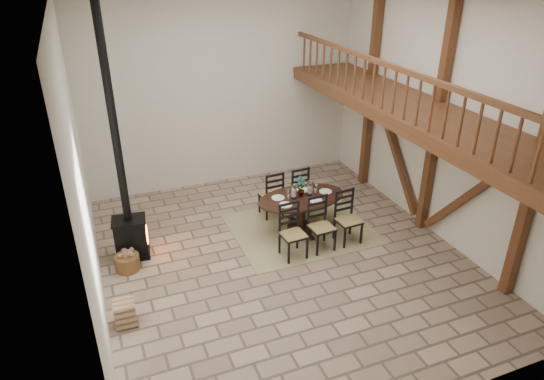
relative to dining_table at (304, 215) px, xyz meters
name	(u,v)px	position (x,y,z in m)	size (l,w,h in m)	color
ground	(283,257)	(-0.80, -0.75, -0.44)	(8.00, 8.00, 0.00)	tan
room_shell	(344,108)	(0.39, -0.75, 2.57)	(7.02, 8.02, 5.01)	beige
rug	(301,229)	(-0.01, 0.12, -0.43)	(3.00, 2.50, 0.02)	tan
dining_table	(304,215)	(0.00, 0.00, 0.00)	(2.06, 2.29, 1.28)	black
wood_stove	(126,208)	(-3.63, 0.45, 0.68)	(0.72, 0.59, 5.00)	black
log_basket	(127,262)	(-3.79, 0.00, -0.27)	(0.47, 0.47, 0.39)	brown
log_stack	(125,313)	(-4.01, -1.58, -0.20)	(0.36, 0.37, 0.47)	#997155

